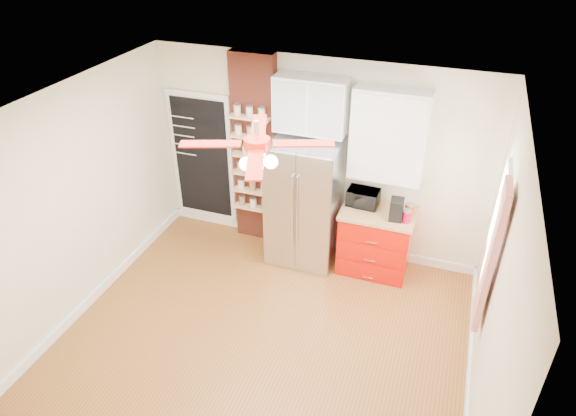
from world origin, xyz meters
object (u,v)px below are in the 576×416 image
(fridge, at_px, (304,202))
(coffee_maker, at_px, (396,209))
(toaster_oven, at_px, (363,198))
(canister_left, at_px, (406,216))
(red_cabinet, at_px, (375,241))
(ceiling_fan, at_px, (257,144))
(pantry_jar_oats, at_px, (246,150))

(fridge, distance_m, coffee_maker, 1.21)
(toaster_oven, height_order, coffee_maker, coffee_maker)
(toaster_oven, distance_m, canister_left, 0.62)
(red_cabinet, relative_size, coffee_maker, 3.40)
(ceiling_fan, relative_size, coffee_maker, 5.07)
(fridge, relative_size, toaster_oven, 4.38)
(canister_left, bearing_deg, coffee_maker, 171.51)
(coffee_maker, bearing_deg, canister_left, -12.83)
(pantry_jar_oats, bearing_deg, fridge, -10.02)
(ceiling_fan, height_order, pantry_jar_oats, ceiling_fan)
(coffee_maker, distance_m, pantry_jar_oats, 2.12)
(coffee_maker, height_order, pantry_jar_oats, pantry_jar_oats)
(fridge, bearing_deg, ceiling_fan, -88.24)
(coffee_maker, relative_size, pantry_jar_oats, 2.33)
(toaster_oven, relative_size, canister_left, 2.63)
(coffee_maker, height_order, canister_left, coffee_maker)
(fridge, height_order, red_cabinet, fridge)
(toaster_oven, height_order, pantry_jar_oats, pantry_jar_oats)
(red_cabinet, distance_m, canister_left, 0.64)
(fridge, xyz_separation_m, red_cabinet, (0.97, 0.05, -0.42))
(fridge, bearing_deg, red_cabinet, 2.95)
(toaster_oven, distance_m, pantry_jar_oats, 1.67)
(canister_left, xyz_separation_m, pantry_jar_oats, (-2.21, 0.22, 0.46))
(red_cabinet, distance_m, ceiling_fan, 2.75)
(red_cabinet, xyz_separation_m, canister_left, (0.36, -0.11, 0.52))
(red_cabinet, distance_m, pantry_jar_oats, 2.09)
(red_cabinet, xyz_separation_m, ceiling_fan, (-0.92, -1.68, 1.97))
(pantry_jar_oats, bearing_deg, toaster_oven, -0.28)
(toaster_oven, bearing_deg, canister_left, -17.34)
(ceiling_fan, bearing_deg, coffee_maker, 54.11)
(red_cabinet, bearing_deg, ceiling_fan, -118.71)
(ceiling_fan, bearing_deg, fridge, 91.76)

